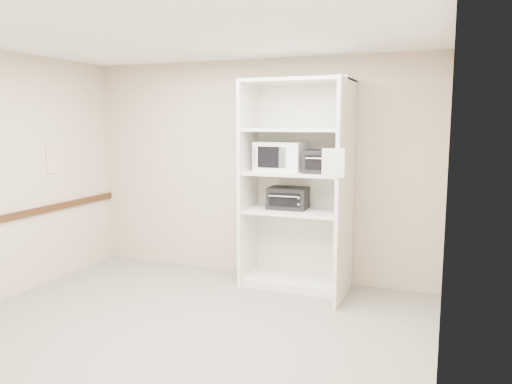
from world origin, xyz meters
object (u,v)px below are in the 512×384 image
(shelving_unit, at_px, (300,192))
(toaster_oven_lower, at_px, (288,198))
(microwave, at_px, (281,156))
(toaster_oven_upper, at_px, (324,162))

(shelving_unit, distance_m, toaster_oven_lower, 0.19)
(microwave, relative_size, toaster_oven_upper, 1.26)
(toaster_oven_upper, distance_m, toaster_oven_lower, 0.65)
(toaster_oven_upper, bearing_deg, shelving_unit, 164.05)
(shelving_unit, xyz_separation_m, toaster_oven_upper, (0.29, -0.06, 0.37))
(shelving_unit, relative_size, toaster_oven_lower, 5.33)
(toaster_oven_lower, bearing_deg, toaster_oven_upper, -15.56)
(shelving_unit, distance_m, toaster_oven_upper, 0.47)
(shelving_unit, bearing_deg, toaster_oven_lower, 165.59)
(shelving_unit, height_order, microwave, shelving_unit)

